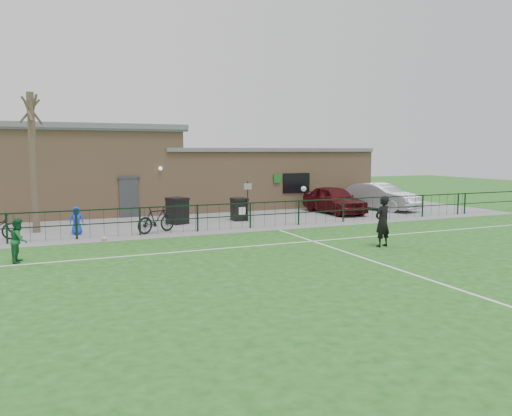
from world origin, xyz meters
name	(u,v)px	position (x,y,z in m)	size (l,w,h in m)	color
ground	(321,268)	(0.00, 0.00, 0.00)	(90.00, 90.00, 0.00)	#1C5418
paving_strip	(195,215)	(0.00, 13.50, 0.01)	(34.00, 13.00, 0.02)	gray
pitch_line_touch	(231,230)	(0.00, 7.80, 0.00)	(28.00, 0.10, 0.01)	white
pitch_line_mid	(266,245)	(0.00, 4.00, 0.00)	(28.00, 0.10, 0.01)	white
pitch_line_perp	(375,262)	(2.00, 0.00, 0.00)	(0.10, 16.00, 0.01)	white
perimeter_fence	(230,217)	(0.00, 8.00, 0.60)	(28.00, 0.10, 1.20)	black
bare_tree	(33,163)	(-8.00, 10.50, 3.00)	(0.30, 0.30, 6.00)	#4C3D2E
wheelie_bin_left	(177,212)	(-1.73, 10.63, 0.61)	(0.78, 0.89, 1.18)	black
wheelie_bin_right	(239,210)	(1.46, 10.57, 0.55)	(0.70, 0.79, 1.05)	black
sign_post	(248,202)	(1.71, 10.05, 1.02)	(0.06, 0.06, 2.00)	black
car_maroon	(334,200)	(7.50, 11.22, 0.79)	(1.82, 4.53, 1.54)	#4A0D12
car_silver	(380,196)	(10.90, 11.58, 0.82)	(1.70, 4.89, 1.61)	#AFB2B7
bicycle_d	(156,219)	(-3.24, 8.34, 0.60)	(0.55, 1.93, 1.16)	black
spectator_child	(77,221)	(-6.43, 9.15, 0.62)	(0.59, 0.38, 1.20)	blue
goalkeeper_kick	(381,221)	(3.76, 2.06, 0.97)	(2.16, 3.43, 2.10)	black
outfield_player	(19,240)	(-8.44, 4.47, 0.71)	(0.69, 0.53, 1.41)	#1B6031
ball_ground	(104,239)	(-5.54, 7.22, 0.10)	(0.21, 0.21, 0.21)	silver
clubhouse	(166,173)	(-0.88, 16.50, 2.22)	(24.25, 5.40, 4.96)	tan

